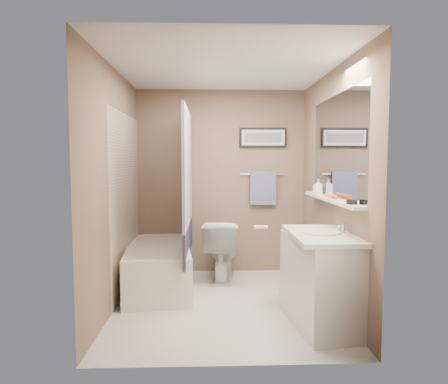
{
  "coord_description": "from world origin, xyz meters",
  "views": [
    {
      "loc": [
        -0.14,
        -4.01,
        1.47
      ],
      "look_at": [
        0.0,
        0.15,
        1.15
      ],
      "focal_mm": 32.0,
      "sensor_mm": 36.0,
      "label": 1
    }
  ],
  "objects_px": {
    "toilet": "(222,250)",
    "vanity": "(322,282)",
    "bathtub": "(158,266)",
    "hair_brush_front": "(333,196)",
    "glass_jar": "(317,189)",
    "hair_brush_back": "(330,195)",
    "candle_bowl_near": "(352,202)",
    "soap_bottle": "(318,186)"
  },
  "relations": [
    {
      "from": "toilet",
      "to": "vanity",
      "type": "xyz_separation_m",
      "value": [
        0.85,
        -1.42,
        0.02
      ]
    },
    {
      "from": "toilet",
      "to": "vanity",
      "type": "height_order",
      "value": "vanity"
    },
    {
      "from": "bathtub",
      "to": "hair_brush_front",
      "type": "height_order",
      "value": "hair_brush_front"
    },
    {
      "from": "glass_jar",
      "to": "bathtub",
      "type": "bearing_deg",
      "value": 173.43
    },
    {
      "from": "hair_brush_front",
      "to": "hair_brush_back",
      "type": "distance_m",
      "value": 0.11
    },
    {
      "from": "bathtub",
      "to": "vanity",
      "type": "distance_m",
      "value": 1.96
    },
    {
      "from": "candle_bowl_near",
      "to": "soap_bottle",
      "type": "bearing_deg",
      "value": 90.0
    },
    {
      "from": "vanity",
      "to": "hair_brush_back",
      "type": "bearing_deg",
      "value": 58.99
    },
    {
      "from": "hair_brush_front",
      "to": "hair_brush_back",
      "type": "bearing_deg",
      "value": 90.0
    },
    {
      "from": "vanity",
      "to": "candle_bowl_near",
      "type": "height_order",
      "value": "candle_bowl_near"
    },
    {
      "from": "bathtub",
      "to": "vanity",
      "type": "height_order",
      "value": "vanity"
    },
    {
      "from": "hair_brush_back",
      "to": "glass_jar",
      "type": "relative_size",
      "value": 2.2
    },
    {
      "from": "vanity",
      "to": "hair_brush_front",
      "type": "height_order",
      "value": "hair_brush_front"
    },
    {
      "from": "hair_brush_front",
      "to": "soap_bottle",
      "type": "xyz_separation_m",
      "value": [
        0.0,
        0.54,
        0.06
      ]
    },
    {
      "from": "bathtub",
      "to": "glass_jar",
      "type": "distance_m",
      "value": 2.02
    },
    {
      "from": "hair_brush_back",
      "to": "bathtub",
      "type": "bearing_deg",
      "value": 158.23
    },
    {
      "from": "toilet",
      "to": "hair_brush_back",
      "type": "bearing_deg",
      "value": 143.07
    },
    {
      "from": "bathtub",
      "to": "hair_brush_back",
      "type": "xyz_separation_m",
      "value": [
        1.79,
        -0.71,
        0.89
      ]
    },
    {
      "from": "hair_brush_back",
      "to": "soap_bottle",
      "type": "relative_size",
      "value": 1.34
    },
    {
      "from": "bathtub",
      "to": "vanity",
      "type": "xyz_separation_m",
      "value": [
        1.6,
        -1.13,
        0.15
      ]
    },
    {
      "from": "toilet",
      "to": "glass_jar",
      "type": "relative_size",
      "value": 7.52
    },
    {
      "from": "glass_jar",
      "to": "soap_bottle",
      "type": "distance_m",
      "value": 0.08
    },
    {
      "from": "toilet",
      "to": "candle_bowl_near",
      "type": "height_order",
      "value": "candle_bowl_near"
    },
    {
      "from": "candle_bowl_near",
      "to": "hair_brush_back",
      "type": "height_order",
      "value": "hair_brush_back"
    },
    {
      "from": "vanity",
      "to": "bathtub",
      "type": "bearing_deg",
      "value": 137.75
    },
    {
      "from": "hair_brush_front",
      "to": "toilet",
      "type": "bearing_deg",
      "value": 132.98
    },
    {
      "from": "bathtub",
      "to": "hair_brush_front",
      "type": "relative_size",
      "value": 6.82
    },
    {
      "from": "vanity",
      "to": "candle_bowl_near",
      "type": "relative_size",
      "value": 10.0
    },
    {
      "from": "hair_brush_front",
      "to": "hair_brush_back",
      "type": "height_order",
      "value": "same"
    },
    {
      "from": "hair_brush_front",
      "to": "glass_jar",
      "type": "height_order",
      "value": "glass_jar"
    },
    {
      "from": "toilet",
      "to": "vanity",
      "type": "distance_m",
      "value": 1.65
    },
    {
      "from": "vanity",
      "to": "glass_jar",
      "type": "relative_size",
      "value": 9.0
    },
    {
      "from": "toilet",
      "to": "glass_jar",
      "type": "height_order",
      "value": "glass_jar"
    },
    {
      "from": "toilet",
      "to": "hair_brush_back",
      "type": "height_order",
      "value": "hair_brush_back"
    },
    {
      "from": "bathtub",
      "to": "hair_brush_back",
      "type": "relative_size",
      "value": 6.82
    },
    {
      "from": "toilet",
      "to": "vanity",
      "type": "relative_size",
      "value": 0.84
    },
    {
      "from": "candle_bowl_near",
      "to": "hair_brush_front",
      "type": "height_order",
      "value": "hair_brush_front"
    },
    {
      "from": "hair_brush_back",
      "to": "glass_jar",
      "type": "xyz_separation_m",
      "value": [
        0.0,
        0.51,
        0.03
      ]
    },
    {
      "from": "candle_bowl_near",
      "to": "hair_brush_back",
      "type": "distance_m",
      "value": 0.6
    },
    {
      "from": "hair_brush_back",
      "to": "glass_jar",
      "type": "distance_m",
      "value": 0.51
    },
    {
      "from": "toilet",
      "to": "candle_bowl_near",
      "type": "bearing_deg",
      "value": 130.01
    },
    {
      "from": "bathtub",
      "to": "soap_bottle",
      "type": "xyz_separation_m",
      "value": [
        1.79,
        -0.27,
        0.95
      ]
    }
  ]
}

